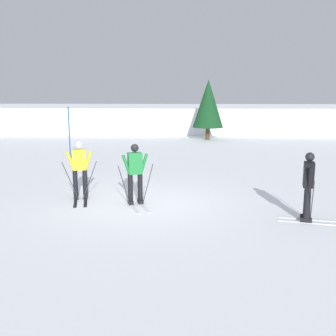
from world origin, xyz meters
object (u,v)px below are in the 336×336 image
Objects in this scene: skier_black at (308,185)px; trail_marker_pole at (69,133)px; skier_green at (135,172)px; skier_yellow at (80,168)px; conifer_far_left at (208,104)px.

skier_black is 0.72× the size of trail_marker_pole.
skier_green is 8.22m from trail_marker_pole.
skier_yellow is 1.00× the size of skier_black.
conifer_far_left is at bearing 47.73° from trail_marker_pole.
conifer_far_left is at bearing 78.79° from skier_green.
skier_black is at bearing -84.80° from conifer_far_left.
trail_marker_pole reaches higher than skier_green.
skier_yellow is 7.08m from trail_marker_pole.
skier_green is (1.68, -0.53, 0.00)m from skier_yellow.
skier_yellow is 0.46× the size of conifer_far_left.
skier_yellow is 6.33m from skier_black.
skier_green is 0.46× the size of conifer_far_left.
skier_yellow and skier_black have the same top height.
conifer_far_left is (2.91, 14.67, 1.33)m from skier_green.
trail_marker_pole reaches higher than skier_black.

